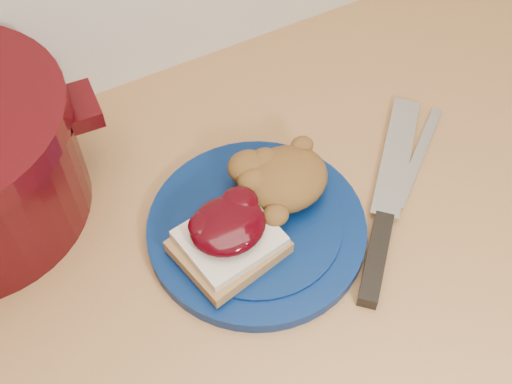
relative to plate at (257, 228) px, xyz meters
name	(u,v)px	position (x,y,z in m)	size (l,w,h in m)	color
base_cabinet	(237,381)	(-0.03, 0.01, -0.48)	(4.00, 0.60, 0.86)	beige
plate	(257,228)	(0.00, 0.00, 0.00)	(0.26, 0.26, 0.02)	#051B4B
sandwich	(228,237)	(-0.04, -0.02, 0.04)	(0.13, 0.12, 0.05)	olive
stuffing_mound	(285,179)	(0.05, 0.02, 0.04)	(0.10, 0.09, 0.05)	brown
chef_knife	(382,228)	(0.13, -0.07, 0.00)	(0.24, 0.25, 0.02)	black
butter_knife	(419,156)	(0.24, 0.00, 0.00)	(0.18, 0.01, 0.00)	silver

